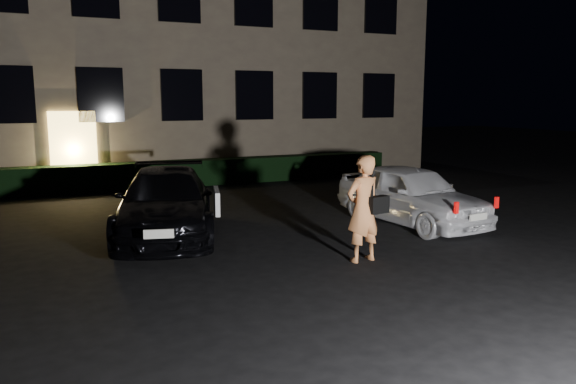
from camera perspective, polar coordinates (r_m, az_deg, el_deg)
name	(u,v)px	position (r m, az deg, el deg)	size (l,w,h in m)	color
ground	(346,272)	(9.56, 5.86, -8.07)	(80.00, 80.00, 0.00)	black
building	(154,18)	(23.53, -13.42, 16.81)	(20.00, 8.11, 12.00)	#756354
hedge	(188,173)	(19.09, -10.17, 1.91)	(15.00, 0.70, 0.85)	black
sedan	(166,203)	(12.19, -12.31, -1.06)	(3.11, 5.13, 1.39)	black
hatch	(411,194)	(13.28, 12.38, -0.22)	(2.01, 4.21, 1.39)	white
man	(363,209)	(9.99, 7.67, -1.67)	(0.84, 0.56, 1.91)	#D7834A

